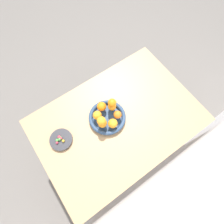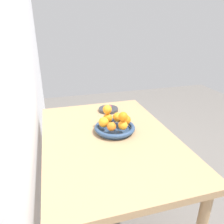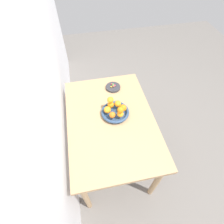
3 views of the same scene
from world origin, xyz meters
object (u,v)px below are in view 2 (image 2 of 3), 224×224
candy_dish (108,110)px  orange_1 (111,127)px  candy_ball_3 (110,107)px  candy_ball_4 (108,106)px  orange_2 (123,125)px  orange_3 (126,120)px  orange_0 (104,122)px  candy_ball_1 (108,107)px  candy_ball_6 (106,106)px  orange_5 (108,118)px  candy_ball_5 (109,107)px  candy_ball_2 (106,108)px  dining_table (109,149)px  candy_ball_0 (110,107)px  orange_4 (118,117)px  orange_7 (107,109)px  orange_6 (123,117)px  fruit_bowl (115,128)px

candy_dish → orange_1: bearing=167.5°
candy_ball_3 → candy_ball_4: candy_ball_4 is taller
orange_2 → orange_3: 0.07m
candy_ball_4 → orange_3: bearing=-177.4°
orange_0 → candy_ball_1: 0.35m
orange_2 → candy_ball_6: size_ratio=3.41×
orange_5 → candy_ball_4: size_ratio=2.88×
orange_3 → candy_ball_5: (0.33, 0.02, -0.04)m
candy_ball_1 → orange_3: bearing=-176.8°
candy_ball_2 → candy_ball_4: (0.03, -0.02, 0.00)m
dining_table → candy_ball_3: bearing=-16.2°
orange_2 → orange_5: (0.12, 0.06, 0.00)m
candy_ball_0 → candy_ball_6: bearing=37.9°
orange_1 → candy_ball_5: 0.39m
orange_2 → candy_ball_5: orange_2 is taller
orange_1 → orange_4: 0.13m
orange_0 → orange_7: (0.06, -0.04, 0.06)m
orange_0 → candy_ball_5: bearing=-20.4°
orange_6 → candy_ball_1: orange_6 is taller
orange_2 → candy_ball_4: orange_2 is taller
dining_table → orange_2: orange_2 is taller
candy_dish → candy_ball_5: candy_ball_5 is taller
orange_1 → candy_ball_1: orange_1 is taller
orange_3 → candy_ball_5: orange_3 is taller
orange_3 → dining_table: bearing=111.7°
candy_dish → orange_5: size_ratio=2.50×
candy_ball_2 → candy_ball_5: 0.02m
orange_5 → candy_ball_0: orange_5 is taller
orange_5 → fruit_bowl: bearing=-152.8°
orange_2 → orange_0: bearing=57.1°
orange_7 → candy_ball_2: orange_7 is taller
fruit_bowl → candy_ball_0: candy_ball_0 is taller
dining_table → orange_7: bearing=-9.6°
candy_ball_1 → candy_ball_4: same height
orange_4 → candy_ball_2: size_ratio=3.34×
orange_6 → orange_2: bearing=-11.1°
orange_4 → candy_ball_0: bearing=-6.0°
orange_3 → orange_5: size_ratio=1.07×
orange_5 → candy_ball_6: (0.30, -0.07, -0.04)m
orange_3 → orange_5: bearing=58.7°
orange_7 → candy_ball_0: orange_7 is taller
orange_0 → orange_2: size_ratio=1.09×
orange_5 → orange_6: bearing=-152.9°
orange_4 → fruit_bowl: bearing=147.2°
candy_ball_6 → orange_2: bearing=178.7°
orange_3 → candy_ball_2: 0.33m
dining_table → candy_ball_0: candy_ball_0 is taller
orange_5 → candy_ball_1: 0.29m
candy_ball_3 → candy_ball_6: (0.04, 0.02, 0.00)m
candy_ball_4 → candy_ball_6: candy_ball_4 is taller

